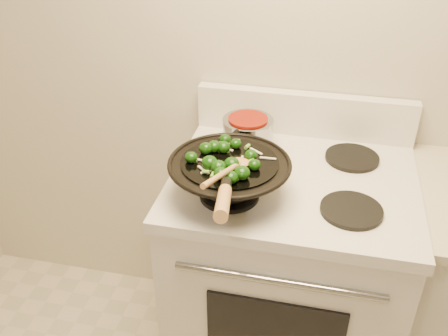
# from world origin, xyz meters

# --- Properties ---
(stove) EXTENTS (0.78, 0.67, 1.08)m
(stove) POSITION_xyz_m (-0.25, 1.17, 0.47)
(stove) COLOR silver
(stove) RESTS_ON ground
(wok) EXTENTS (0.36, 0.60, 0.24)m
(wok) POSITION_xyz_m (-0.42, 1.02, 1.00)
(wok) COLOR black
(wok) RESTS_ON stove
(stirfry) EXTENTS (0.26, 0.26, 0.04)m
(stirfry) POSITION_xyz_m (-0.44, 1.00, 1.06)
(stirfry) COLOR black
(stirfry) RESTS_ON wok
(wooden_spoon) EXTENTS (0.09, 0.27, 0.09)m
(wooden_spoon) POSITION_xyz_m (-0.40, 0.94, 1.07)
(wooden_spoon) COLOR #AD7C44
(wooden_spoon) RESTS_ON wok
(saucepan) EXTENTS (0.17, 0.28, 0.10)m
(saucepan) POSITION_xyz_m (-0.43, 1.32, 0.98)
(saucepan) COLOR #95979D
(saucepan) RESTS_ON stove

